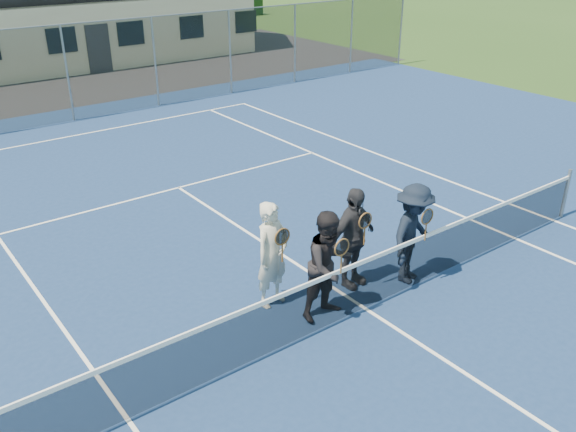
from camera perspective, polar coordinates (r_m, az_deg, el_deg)
name	(u,v)px	position (r m, az deg, el deg)	size (l,w,h in m)	color
ground	(17,84)	(27.16, -23.99, 11.24)	(220.00, 220.00, 0.00)	#244016
court_surface	(365,309)	(10.13, 7.19, -8.63)	(30.00, 30.00, 0.02)	navy
court_markings	(365,308)	(10.12, 7.20, -8.56)	(11.03, 23.83, 0.01)	white
tennis_net	(367,281)	(9.84, 7.36, -6.07)	(11.68, 0.08, 1.10)	slate
perimeter_fence	(67,73)	(20.71, -19.96, 12.43)	(30.07, 0.07, 3.02)	slate
player_a	(272,254)	(9.74, -1.48, -3.61)	(0.73, 0.56, 1.80)	beige
player_b	(329,265)	(9.46, 3.87, -4.62)	(0.89, 0.70, 1.80)	black
player_c	(353,238)	(10.30, 6.08, -2.06)	(1.10, 0.58, 1.80)	#27272C
player_d	(413,234)	(10.59, 11.58, -1.65)	(1.32, 1.03, 1.80)	black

